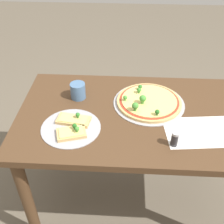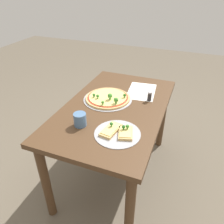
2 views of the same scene
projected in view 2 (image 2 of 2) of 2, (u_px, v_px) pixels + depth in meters
ground_plane at (114, 172)px, 1.98m from camera, size 8.00×8.00×0.00m
dining_table at (115, 117)px, 1.66m from camera, size 1.19×0.71×0.70m
pizza_tray_whole at (108, 98)px, 1.68m from camera, size 0.38×0.38×0.07m
pizza_tray_slice at (118, 132)px, 1.33m from camera, size 0.28×0.28×0.05m
drinking_cup at (80, 120)px, 1.38m from camera, size 0.08×0.08×0.09m
condiment_shaker at (149, 96)px, 1.65m from camera, size 0.03×0.03×0.07m
paper_menu at (142, 91)px, 1.81m from camera, size 0.34×0.25×0.00m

